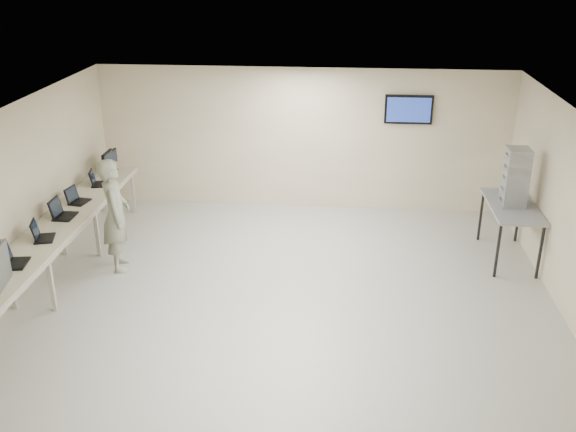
{
  "coord_description": "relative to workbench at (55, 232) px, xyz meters",
  "views": [
    {
      "loc": [
        0.78,
        -8.63,
        4.87
      ],
      "look_at": [
        0.0,
        0.2,
        1.15
      ],
      "focal_mm": 40.0,
      "sensor_mm": 36.0,
      "label": 1
    }
  ],
  "objects": [
    {
      "name": "laptop_4",
      "position": [
        -0.05,
        1.95,
        0.14
      ],
      "size": [
        0.35,
        0.39,
        0.27
      ],
      "rotation": [
        0.0,
        0.0,
        0.22
      ],
      "color": "black",
      "rests_on": "workbench"
    },
    {
      "name": "laptop_0",
      "position": [
        -0.05,
        -1.23,
        0.15
      ],
      "size": [
        0.37,
        0.43,
        0.3
      ],
      "rotation": [
        0.0,
        0.0,
        0.16
      ],
      "color": "black",
      "rests_on": "workbench"
    },
    {
      "name": "monitor_near",
      "position": [
        -0.01,
        2.5,
        0.35
      ],
      "size": [
        0.2,
        0.46,
        0.45
      ],
      "color": "black",
      "rests_on": "workbench"
    },
    {
      "name": "monitor_far",
      "position": [
        -0.01,
        2.75,
        0.32
      ],
      "size": [
        0.18,
        0.41,
        0.4
      ],
      "color": "black",
      "rests_on": "workbench"
    },
    {
      "name": "storage_bins",
      "position": [
        7.17,
        1.43,
        0.62
      ],
      "size": [
        0.36,
        0.4,
        0.96
      ],
      "color": "gray",
      "rests_on": "side_table"
    },
    {
      "name": "laptop_3",
      "position": [
        -0.07,
        1.07,
        0.14
      ],
      "size": [
        0.34,
        0.39,
        0.28
      ],
      "rotation": [
        0.0,
        0.0,
        -0.17
      ],
      "color": "black",
      "rests_on": "workbench"
    },
    {
      "name": "room",
      "position": [
        3.62,
        0.06,
        0.58
      ],
      "size": [
        8.01,
        7.01,
        2.81
      ],
      "color": "#9E9F96",
      "rests_on": "ground"
    },
    {
      "name": "workbench",
      "position": [
        0.0,
        0.0,
        0.0
      ],
      "size": [
        0.76,
        6.0,
        0.9
      ],
      "color": "#BBB69B",
      "rests_on": "ground"
    },
    {
      "name": "soldier",
      "position": [
        0.8,
        0.51,
        0.11
      ],
      "size": [
        0.63,
        0.78,
        1.87
      ],
      "primitive_type": "imported",
      "rotation": [
        0.0,
        0.0,
        1.87
      ],
      "color": "gray",
      "rests_on": "ground"
    },
    {
      "name": "side_table",
      "position": [
        7.19,
        1.43,
        0.07
      ],
      "size": [
        0.75,
        1.61,
        0.97
      ],
      "color": "gray",
      "rests_on": "ground"
    },
    {
      "name": "laptop_1",
      "position": [
        -0.02,
        -0.4,
        0.15
      ],
      "size": [
        0.39,
        0.42,
        0.28
      ],
      "rotation": [
        0.0,
        0.0,
        0.28
      ],
      "color": "black",
      "rests_on": "workbench"
    },
    {
      "name": "laptop_2",
      "position": [
        -0.06,
        0.43,
        0.15
      ],
      "size": [
        0.33,
        0.4,
        0.31
      ],
      "rotation": [
        0.0,
        0.0,
        -0.0
      ],
      "color": "black",
      "rests_on": "workbench"
    }
  ]
}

